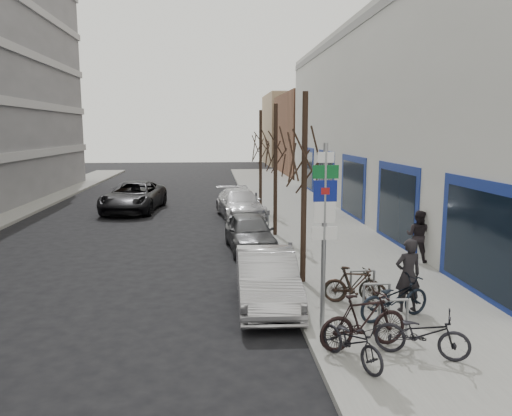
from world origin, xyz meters
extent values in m
plane|color=black|center=(0.00, 0.00, 0.00)|extent=(120.00, 120.00, 0.00)
cube|color=slate|center=(4.50, 10.00, 0.07)|extent=(5.00, 70.00, 0.15)
cube|color=brown|center=(13.00, 40.00, 4.00)|extent=(12.00, 14.00, 8.00)
cube|color=#937A5B|center=(13.50, 55.00, 4.50)|extent=(13.00, 12.00, 9.00)
cylinder|color=gray|center=(2.40, 0.00, 2.10)|extent=(0.10, 0.10, 4.20)
cube|color=white|center=(2.40, -0.03, 3.90)|extent=(0.35, 0.03, 0.22)
cube|color=#0C5926|center=(2.40, -0.03, 3.60)|extent=(0.55, 0.03, 0.28)
cube|color=navy|center=(2.40, -0.03, 3.20)|extent=(0.50, 0.03, 0.45)
cube|color=maroon|center=(2.40, -0.04, 3.20)|extent=(0.18, 0.02, 0.14)
cube|color=white|center=(2.40, -0.03, 2.75)|extent=(0.45, 0.03, 0.45)
cube|color=white|center=(2.40, -0.03, 2.30)|extent=(0.55, 0.03, 0.28)
cylinder|color=gray|center=(3.50, -0.50, 0.55)|extent=(0.06, 0.06, 0.80)
cylinder|color=gray|center=(4.10, -0.50, 0.55)|extent=(0.06, 0.06, 0.80)
cylinder|color=gray|center=(3.80, -0.50, 0.95)|extent=(0.60, 0.06, 0.06)
cylinder|color=gray|center=(3.50, 0.60, 0.55)|extent=(0.06, 0.06, 0.80)
cylinder|color=gray|center=(4.10, 0.60, 0.55)|extent=(0.06, 0.06, 0.80)
cylinder|color=gray|center=(3.80, 0.60, 0.95)|extent=(0.60, 0.06, 0.06)
cylinder|color=gray|center=(3.50, 1.70, 0.55)|extent=(0.06, 0.06, 0.80)
cylinder|color=gray|center=(4.10, 1.70, 0.55)|extent=(0.06, 0.06, 0.80)
cylinder|color=gray|center=(3.80, 1.70, 0.95)|extent=(0.60, 0.06, 0.06)
cylinder|color=black|center=(2.60, 3.50, 2.75)|extent=(0.16, 0.16, 5.50)
cylinder|color=black|center=(2.60, 10.00, 2.75)|extent=(0.16, 0.16, 5.50)
cylinder|color=black|center=(2.60, 16.50, 2.75)|extent=(0.16, 0.16, 5.50)
cylinder|color=gray|center=(2.15, 3.00, 0.70)|extent=(0.05, 0.05, 1.10)
cube|color=#3F3F44|center=(2.15, 3.00, 1.33)|extent=(0.10, 0.08, 0.18)
cylinder|color=gray|center=(2.15, 8.50, 0.70)|extent=(0.05, 0.05, 1.10)
cube|color=#3F3F44|center=(2.15, 8.50, 1.33)|extent=(0.10, 0.08, 0.18)
cylinder|color=gray|center=(2.15, 14.00, 0.70)|extent=(0.05, 0.05, 1.10)
cube|color=#3F3F44|center=(2.15, 14.00, 1.33)|extent=(0.10, 0.08, 0.18)
imported|color=black|center=(2.60, -1.63, 0.66)|extent=(1.17, 1.72, 1.02)
imported|color=black|center=(3.00, -1.01, 0.73)|extent=(1.99, 0.95, 1.16)
imported|color=black|center=(4.18, 0.47, 0.73)|extent=(1.98, 1.18, 1.16)
imported|color=black|center=(3.56, 1.73, 0.60)|extent=(1.49, 0.48, 0.90)
imported|color=black|center=(4.01, -1.46, 0.69)|extent=(1.84, 1.23, 1.08)
imported|color=black|center=(3.55, 1.52, 0.63)|extent=(1.66, 0.97, 0.97)
imported|color=#A8A7AC|center=(1.40, 2.06, 0.70)|extent=(1.57, 4.28, 1.40)
imported|color=#4D4D52|center=(1.40, 8.00, 0.69)|extent=(1.95, 4.15, 1.37)
imported|color=#B6B5BB|center=(1.40, 15.01, 0.72)|extent=(2.67, 5.21, 1.45)
imported|color=black|center=(-4.34, 17.59, 0.82)|extent=(3.30, 6.14, 1.64)
imported|color=black|center=(4.67, 0.94, 1.04)|extent=(0.68, 0.48, 1.78)
imported|color=black|center=(6.80, 5.42, 1.01)|extent=(0.76, 0.74, 1.72)
camera|label=1|loc=(0.08, -10.20, 4.46)|focal=35.00mm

